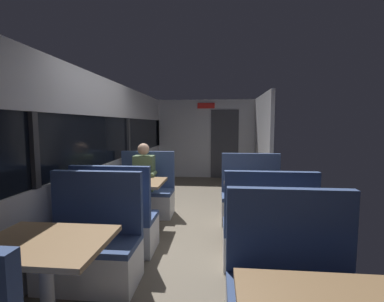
{
  "coord_description": "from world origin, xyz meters",
  "views": [
    {
      "loc": [
        0.35,
        -3.88,
        1.58
      ],
      "look_at": [
        -0.34,
        3.34,
        0.87
      ],
      "focal_mm": 25.5,
      "sensor_mm": 36.0,
      "label": 1
    }
  ],
  "objects_px": {
    "bench_rear_aisle_facing_end": "(267,238)",
    "bench_rear_aisle_facing_entry": "(251,202)",
    "seated_passenger": "(145,185)",
    "bench_mid_window_facing_end": "(117,225)",
    "bench_front_aisle_facing_entry": "(293,300)",
    "bench_near_window_facing_entry": "(91,251)",
    "dining_table_rear_aisle": "(258,194)",
    "dining_table_near_window": "(45,254)",
    "bench_mid_window_facing_entry": "(146,196)",
    "dining_table_mid_window": "(133,188)"
  },
  "relations": [
    {
      "from": "dining_table_mid_window",
      "to": "bench_front_aisle_facing_entry",
      "type": "distance_m",
      "value": 2.69
    },
    {
      "from": "dining_table_mid_window",
      "to": "bench_mid_window_facing_end",
      "type": "distance_m",
      "value": 0.77
    },
    {
      "from": "dining_table_near_window",
      "to": "bench_near_window_facing_entry",
      "type": "bearing_deg",
      "value": 90.0
    },
    {
      "from": "bench_mid_window_facing_entry",
      "to": "bench_rear_aisle_facing_entry",
      "type": "xyz_separation_m",
      "value": [
        1.79,
        -0.2,
        0.0
      ]
    },
    {
      "from": "bench_mid_window_facing_end",
      "to": "dining_table_rear_aisle",
      "type": "distance_m",
      "value": 1.88
    },
    {
      "from": "dining_table_near_window",
      "to": "seated_passenger",
      "type": "distance_m",
      "value": 2.71
    },
    {
      "from": "dining_table_near_window",
      "to": "bench_rear_aisle_facing_entry",
      "type": "xyz_separation_m",
      "value": [
        1.79,
        2.58,
        -0.31
      ]
    },
    {
      "from": "bench_mid_window_facing_end",
      "to": "bench_front_aisle_facing_entry",
      "type": "xyz_separation_m",
      "value": [
        1.79,
        -1.28,
        0.0
      ]
    },
    {
      "from": "bench_front_aisle_facing_entry",
      "to": "dining_table_mid_window",
      "type": "bearing_deg",
      "value": 132.05
    },
    {
      "from": "dining_table_mid_window",
      "to": "dining_table_rear_aisle",
      "type": "height_order",
      "value": "same"
    },
    {
      "from": "bench_mid_window_facing_entry",
      "to": "bench_mid_window_facing_end",
      "type": "bearing_deg",
      "value": -90.0
    },
    {
      "from": "bench_near_window_facing_entry",
      "to": "seated_passenger",
      "type": "relative_size",
      "value": 0.87
    },
    {
      "from": "bench_mid_window_facing_entry",
      "to": "seated_passenger",
      "type": "xyz_separation_m",
      "value": [
        0.0,
        -0.07,
        0.21
      ]
    },
    {
      "from": "bench_rear_aisle_facing_end",
      "to": "seated_passenger",
      "type": "height_order",
      "value": "seated_passenger"
    },
    {
      "from": "dining_table_near_window",
      "to": "bench_front_aisle_facing_entry",
      "type": "distance_m",
      "value": 1.82
    },
    {
      "from": "bench_mid_window_facing_end",
      "to": "bench_rear_aisle_facing_end",
      "type": "xyz_separation_m",
      "value": [
        1.79,
        -0.2,
        0.0
      ]
    },
    {
      "from": "bench_front_aisle_facing_entry",
      "to": "seated_passenger",
      "type": "xyz_separation_m",
      "value": [
        -1.79,
        2.61,
        0.21
      ]
    },
    {
      "from": "bench_near_window_facing_entry",
      "to": "seated_passenger",
      "type": "height_order",
      "value": "seated_passenger"
    },
    {
      "from": "dining_table_near_window",
      "to": "seated_passenger",
      "type": "height_order",
      "value": "seated_passenger"
    },
    {
      "from": "dining_table_mid_window",
      "to": "seated_passenger",
      "type": "bearing_deg",
      "value": 90.0
    },
    {
      "from": "dining_table_mid_window",
      "to": "seated_passenger",
      "type": "relative_size",
      "value": 0.71
    },
    {
      "from": "bench_mid_window_facing_entry",
      "to": "seated_passenger",
      "type": "relative_size",
      "value": 0.87
    },
    {
      "from": "bench_front_aisle_facing_entry",
      "to": "bench_rear_aisle_facing_end",
      "type": "distance_m",
      "value": 1.08
    },
    {
      "from": "dining_table_rear_aisle",
      "to": "bench_rear_aisle_facing_entry",
      "type": "height_order",
      "value": "bench_rear_aisle_facing_entry"
    },
    {
      "from": "bench_rear_aisle_facing_entry",
      "to": "dining_table_near_window",
      "type": "bearing_deg",
      "value": -124.72
    },
    {
      "from": "bench_rear_aisle_facing_end",
      "to": "seated_passenger",
      "type": "relative_size",
      "value": 0.87
    },
    {
      "from": "bench_rear_aisle_facing_end",
      "to": "seated_passenger",
      "type": "distance_m",
      "value": 2.36
    },
    {
      "from": "bench_rear_aisle_facing_end",
      "to": "dining_table_mid_window",
      "type": "bearing_deg",
      "value": 153.32
    },
    {
      "from": "bench_near_window_facing_entry",
      "to": "bench_rear_aisle_facing_entry",
      "type": "height_order",
      "value": "same"
    },
    {
      "from": "bench_mid_window_facing_end",
      "to": "seated_passenger",
      "type": "xyz_separation_m",
      "value": [
        0.0,
        1.33,
        0.21
      ]
    },
    {
      "from": "bench_mid_window_facing_entry",
      "to": "bench_rear_aisle_facing_entry",
      "type": "bearing_deg",
      "value": -6.38
    },
    {
      "from": "bench_near_window_facing_entry",
      "to": "bench_mid_window_facing_end",
      "type": "bearing_deg",
      "value": 90.0
    },
    {
      "from": "dining_table_mid_window",
      "to": "bench_rear_aisle_facing_end",
      "type": "xyz_separation_m",
      "value": [
        1.79,
        -0.9,
        -0.31
      ]
    },
    {
      "from": "bench_near_window_facing_entry",
      "to": "seated_passenger",
      "type": "bearing_deg",
      "value": 90.0
    },
    {
      "from": "bench_near_window_facing_entry",
      "to": "bench_rear_aisle_facing_end",
      "type": "distance_m",
      "value": 1.85
    },
    {
      "from": "bench_mid_window_facing_entry",
      "to": "dining_table_rear_aisle",
      "type": "bearing_deg",
      "value": -26.68
    },
    {
      "from": "bench_mid_window_facing_end",
      "to": "bench_rear_aisle_facing_entry",
      "type": "bearing_deg",
      "value": 33.81
    },
    {
      "from": "bench_mid_window_facing_end",
      "to": "bench_front_aisle_facing_entry",
      "type": "bearing_deg",
      "value": -35.67
    },
    {
      "from": "bench_rear_aisle_facing_end",
      "to": "bench_rear_aisle_facing_entry",
      "type": "relative_size",
      "value": 1.0
    },
    {
      "from": "dining_table_near_window",
      "to": "bench_mid_window_facing_end",
      "type": "xyz_separation_m",
      "value": [
        0.0,
        1.38,
        -0.31
      ]
    },
    {
      "from": "dining_table_mid_window",
      "to": "bench_mid_window_facing_end",
      "type": "relative_size",
      "value": 0.82
    },
    {
      "from": "bench_near_window_facing_entry",
      "to": "dining_table_rear_aisle",
      "type": "height_order",
      "value": "bench_near_window_facing_entry"
    },
    {
      "from": "dining_table_mid_window",
      "to": "dining_table_near_window",
      "type": "bearing_deg",
      "value": -90.0
    },
    {
      "from": "dining_table_near_window",
      "to": "bench_mid_window_facing_entry",
      "type": "xyz_separation_m",
      "value": [
        0.0,
        2.78,
        -0.31
      ]
    },
    {
      "from": "bench_mid_window_facing_entry",
      "to": "dining_table_rear_aisle",
      "type": "height_order",
      "value": "bench_mid_window_facing_entry"
    },
    {
      "from": "bench_rear_aisle_facing_entry",
      "to": "bench_near_window_facing_entry",
      "type": "bearing_deg",
      "value": -133.54
    },
    {
      "from": "dining_table_near_window",
      "to": "bench_rear_aisle_facing_end",
      "type": "height_order",
      "value": "bench_rear_aisle_facing_end"
    },
    {
      "from": "dining_table_rear_aisle",
      "to": "seated_passenger",
      "type": "relative_size",
      "value": 0.71
    },
    {
      "from": "bench_near_window_facing_entry",
      "to": "bench_mid_window_facing_entry",
      "type": "height_order",
      "value": "same"
    },
    {
      "from": "dining_table_near_window",
      "to": "seated_passenger",
      "type": "xyz_separation_m",
      "value": [
        0.0,
        2.71,
        -0.1
      ]
    }
  ]
}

